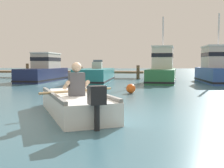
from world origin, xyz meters
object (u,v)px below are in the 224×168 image
moored_boat_blue (217,69)px  moored_boat_navy (45,70)px  moored_boat_green (163,69)px  mooring_buoy (131,89)px  rowboat_with_person (75,103)px  moored_boat_teal (96,76)px

moored_boat_blue → moored_boat_navy: bearing=179.9°
moored_boat_navy → moored_boat_green: 7.74m
moored_boat_navy → mooring_buoy: bearing=-46.4°
mooring_buoy → rowboat_with_person: bearing=-101.8°
rowboat_with_person → moored_boat_green: 11.73m
rowboat_with_person → moored_boat_navy: moored_boat_navy is taller
rowboat_with_person → moored_boat_teal: bearing=99.4°
rowboat_with_person → moored_boat_green: size_ratio=0.59×
moored_boat_teal → moored_boat_blue: (7.42, 0.18, 0.44)m
moored_boat_teal → moored_boat_blue: bearing=1.4°
moored_boat_teal → moored_boat_green: moored_boat_green is taller
moored_boat_green → mooring_buoy: size_ratio=15.92×
rowboat_with_person → moored_boat_green: moored_boat_green is taller
moored_boat_green → mooring_buoy: 7.18m
moored_boat_teal → moored_boat_blue: 7.43m
moored_boat_navy → moored_boat_blue: bearing=-0.1°
moored_boat_green → mooring_buoy: bearing=-101.6°
rowboat_with_person → moored_boat_navy: (-5.35, 11.07, 0.45)m
mooring_buoy → moored_boat_navy: bearing=133.6°
rowboat_with_person → moored_boat_blue: size_ratio=0.69×
rowboat_with_person → moored_boat_teal: 11.01m
moored_boat_navy → moored_boat_blue: 10.96m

